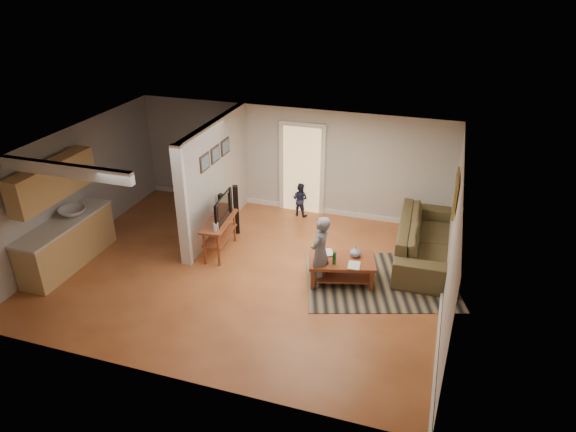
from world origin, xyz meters
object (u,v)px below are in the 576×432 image
object	(u,v)px
speaker_left	(222,215)
toddler	(300,215)
speaker_right	(236,210)
toy_basket	(326,261)
coffee_table	(343,264)
tv_console	(220,223)
child	(319,285)
sofa	(423,257)

from	to	relation	value
speaker_left	toddler	xyz separation A→B (m)	(1.33, 1.49, -0.50)
speaker_left	speaker_right	world-z (taller)	speaker_right
toy_basket	speaker_left	bearing A→B (deg)	165.47
coffee_table	tv_console	distance (m)	2.65
child	sofa	bearing A→B (deg)	145.23
sofa	speaker_left	size ratio (longest dim) A/B	2.79
speaker_right	toy_basket	xyz separation A→B (m)	(2.23, -0.84, -0.39)
coffee_table	speaker_left	size ratio (longest dim) A/B	1.36
tv_console	toddler	distance (m)	2.52
toy_basket	speaker_right	bearing A→B (deg)	159.29
toy_basket	coffee_table	bearing A→B (deg)	-38.76
sofa	tv_console	size ratio (longest dim) A/B	2.30
speaker_left	child	xyz separation A→B (m)	(2.51, -1.22, -0.50)
speaker_left	toy_basket	size ratio (longest dim) A/B	2.04
tv_console	toddler	bearing A→B (deg)	58.62
speaker_right	tv_console	bearing A→B (deg)	-111.85
toddler	sofa	bearing A→B (deg)	171.46
tv_console	speaker_right	size ratio (longest dim) A/B	1.07
speaker_right	speaker_left	bearing A→B (deg)	-164.13
tv_console	coffee_table	bearing A→B (deg)	-11.29
coffee_table	toddler	bearing A→B (deg)	122.31
coffee_table	speaker_right	world-z (taller)	speaker_right
sofa	child	world-z (taller)	child
sofa	toy_basket	size ratio (longest dim) A/B	5.68
sofa	tv_console	distance (m)	4.23
sofa	coffee_table	distance (m)	2.00
coffee_table	speaker_left	xyz separation A→B (m)	(-2.88, 0.97, 0.13)
sofa	speaker_right	distance (m)	4.09
coffee_table	tv_console	bearing A→B (deg)	173.92
coffee_table	speaker_right	distance (m)	2.89
coffee_table	child	bearing A→B (deg)	-145.66
tv_console	child	bearing A→B (deg)	-18.62
sofa	speaker_left	distance (m)	4.35
toy_basket	child	size ratio (longest dim) A/B	0.35
tv_console	toy_basket	bearing A→B (deg)	-4.11
speaker_right	toddler	distance (m)	1.78
toddler	coffee_table	bearing A→B (deg)	134.08
child	speaker_left	bearing A→B (deg)	-102.74
tv_console	speaker_right	world-z (taller)	speaker_right
sofa	coffee_table	bearing A→B (deg)	132.01
coffee_table	child	distance (m)	0.59
coffee_table	tv_console	size ratio (longest dim) A/B	1.12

